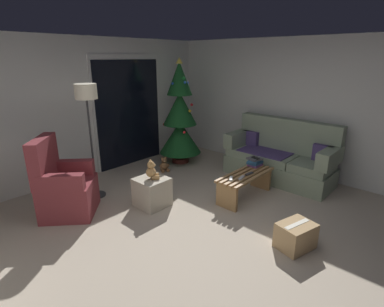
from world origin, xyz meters
The scene contains 19 objects.
ground_plane centered at (0.00, 0.00, 0.00)m, with size 7.00×7.00×0.00m, color #B2A38E.
wall_back centered at (0.00, 3.06, 1.25)m, with size 5.72×0.12×2.50m, color silver.
wall_right centered at (2.86, 0.00, 1.25)m, with size 0.12×6.00×2.50m, color silver.
patio_door_frame centered at (1.01, 2.99, 1.10)m, with size 1.60×0.02×2.20m, color silver.
patio_door_glass centered at (1.01, 2.97, 1.05)m, with size 1.50×0.02×2.10m, color black.
couch centered at (2.32, 0.27, 0.40)m, with size 0.79×1.94×1.08m.
coffee_table centered at (1.21, 0.30, 0.27)m, with size 1.10×0.40×0.41m.
remote_silver centered at (1.01, 0.24, 0.42)m, with size 0.04×0.16×0.02m, color #ADADB2.
remote_white centered at (0.87, 0.34, 0.42)m, with size 0.04×0.16×0.02m, color silver.
remote_graphite centered at (1.22, 0.24, 0.42)m, with size 0.04×0.16×0.02m, color #333338.
book_stack centered at (1.62, 0.38, 0.48)m, with size 0.27×0.24×0.14m.
cell_phone centered at (1.61, 0.37, 0.55)m, with size 0.07×0.14×0.01m, color black.
christmas_tree centered at (1.73, 2.25, 0.94)m, with size 0.87×0.87×2.14m.
armchair centered at (-0.95, 1.91, 0.40)m, with size 0.97×0.97×1.13m.
floor_lamp centered at (-0.36, 2.11, 1.51)m, with size 0.32×0.32×1.78m.
ottoman centered at (0.04, 1.19, 0.22)m, with size 0.44×0.44×0.44m, color #B2A893.
teddy_bear_honey centered at (0.05, 1.18, 0.56)m, with size 0.22×0.21×0.29m.
teddy_bear_chestnut_by_tree centered at (1.14, 2.11, 0.12)m, with size 0.21×0.22×0.29m.
cardboard_box_taped_mid_floor centered at (0.50, -0.86, 0.16)m, with size 0.49×0.42×0.32m.
Camera 1 is at (-2.55, -1.99, 2.16)m, focal length 27.79 mm.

